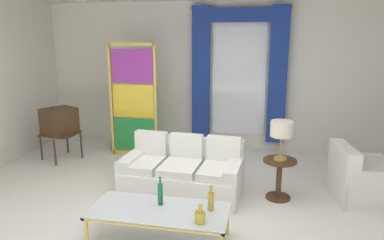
# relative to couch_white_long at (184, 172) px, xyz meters

# --- Properties ---
(ground_plane) EXTENTS (16.00, 16.00, 0.00)m
(ground_plane) POSITION_rel_couch_white_long_xyz_m (0.09, -0.57, -0.30)
(ground_plane) COLOR white
(wall_rear) EXTENTS (8.00, 0.12, 3.00)m
(wall_rear) POSITION_rel_couch_white_long_xyz_m (0.09, 2.49, 1.20)
(wall_rear) COLOR white
(wall_rear) RESTS_ON ground
(curtained_window) EXTENTS (2.00, 0.17, 2.70)m
(curtained_window) POSITION_rel_couch_white_long_xyz_m (0.61, 2.32, 1.44)
(curtained_window) COLOR white
(curtained_window) RESTS_ON ground
(couch_white_long) EXTENTS (1.81, 1.02, 0.86)m
(couch_white_long) POSITION_rel_couch_white_long_xyz_m (0.00, 0.00, 0.00)
(couch_white_long) COLOR white
(couch_white_long) RESTS_ON ground
(coffee_table) EXTENTS (1.58, 0.70, 0.41)m
(coffee_table) POSITION_rel_couch_white_long_xyz_m (0.04, -1.42, 0.07)
(coffee_table) COLOR silver
(coffee_table) RESTS_ON ground
(bottle_blue_decanter) EXTENTS (0.06, 0.06, 0.35)m
(bottle_blue_decanter) POSITION_rel_couch_white_long_xyz_m (0.03, -1.31, 0.25)
(bottle_blue_decanter) COLOR #196B3D
(bottle_blue_decanter) RESTS_ON coffee_table
(bottle_crystal_tall) EXTENTS (0.11, 0.11, 0.22)m
(bottle_crystal_tall) POSITION_rel_couch_white_long_xyz_m (0.56, -1.63, 0.18)
(bottle_crystal_tall) COLOR gold
(bottle_crystal_tall) RESTS_ON coffee_table
(bottle_amber_squat) EXTENTS (0.07, 0.07, 0.31)m
(bottle_amber_squat) POSITION_rel_couch_white_long_xyz_m (0.62, -1.32, 0.23)
(bottle_amber_squat) COLOR gold
(bottle_amber_squat) RESTS_ON coffee_table
(vintage_tv) EXTENTS (0.72, 0.75, 1.35)m
(vintage_tv) POSITION_rel_couch_white_long_xyz_m (-2.64, 0.98, 0.42)
(vintage_tv) COLOR #472D19
(vintage_tv) RESTS_ON ground
(armchair_white) EXTENTS (0.92, 0.92, 0.80)m
(armchair_white) POSITION_rel_couch_white_long_xyz_m (2.56, 0.25, -0.02)
(armchair_white) COLOR white
(armchair_white) RESTS_ON ground
(stained_glass_divider) EXTENTS (0.95, 0.05, 2.20)m
(stained_glass_divider) POSITION_rel_couch_white_long_xyz_m (-1.32, 1.44, 0.75)
(stained_glass_divider) COLOR gold
(stained_glass_divider) RESTS_ON ground
(peacock_figurine) EXTENTS (0.44, 0.60, 0.50)m
(peacock_figurine) POSITION_rel_couch_white_long_xyz_m (-0.89, 1.07, -0.08)
(peacock_figurine) COLOR beige
(peacock_figurine) RESTS_ON ground
(round_side_table) EXTENTS (0.48, 0.48, 0.59)m
(round_side_table) POSITION_rel_couch_white_long_xyz_m (1.41, 0.04, 0.05)
(round_side_table) COLOR #472D19
(round_side_table) RESTS_ON ground
(table_lamp_brass) EXTENTS (0.32, 0.32, 0.57)m
(table_lamp_brass) POSITION_rel_couch_white_long_xyz_m (1.41, 0.04, 0.72)
(table_lamp_brass) COLOR #B29338
(table_lamp_brass) RESTS_ON round_side_table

